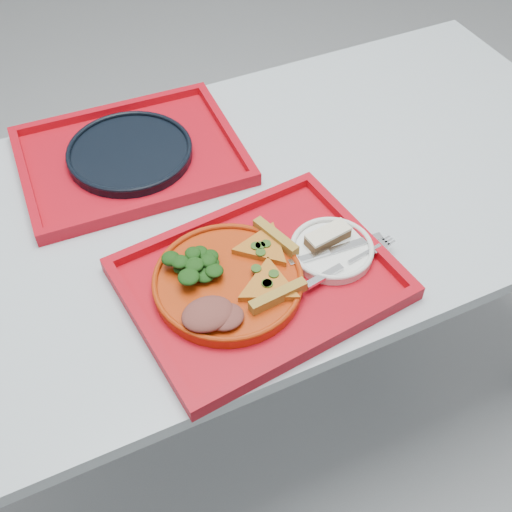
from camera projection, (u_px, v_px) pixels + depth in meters
name	position (u px, v px, depth m)	size (l,w,h in m)	color
ground	(252.00, 387.00, 1.84)	(10.00, 10.00, 0.00)	#93959B
table	(250.00, 223.00, 1.34)	(1.60, 0.80, 0.75)	#AEBBC3
tray_main	(259.00, 282.00, 1.13)	(0.45, 0.35, 0.01)	#AF0916
tray_far	(131.00, 159.00, 1.35)	(0.45, 0.35, 0.01)	#AF0916
dinner_plate	(228.00, 283.00, 1.11)	(0.26, 0.26, 0.02)	#A52D0B
side_plate	(332.00, 251.00, 1.16)	(0.15, 0.15, 0.01)	white
navy_plate	(130.00, 154.00, 1.34)	(0.26, 0.26, 0.02)	black
pizza_slice_a	(269.00, 284.00, 1.08)	(0.12, 0.10, 0.02)	gold
pizza_slice_b	(264.00, 245.00, 1.14)	(0.12, 0.10, 0.02)	gold
salad_heap	(192.00, 263.00, 1.10)	(0.08, 0.07, 0.04)	black
meat_portion	(208.00, 314.00, 1.04)	(0.09, 0.07, 0.03)	brown
dessert_bar	(328.00, 236.00, 1.16)	(0.09, 0.04, 0.02)	#483018
knife	(336.00, 249.00, 1.15)	(0.18, 0.02, 0.01)	silver
fork	(348.00, 263.00, 1.13)	(0.18, 0.02, 0.01)	silver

